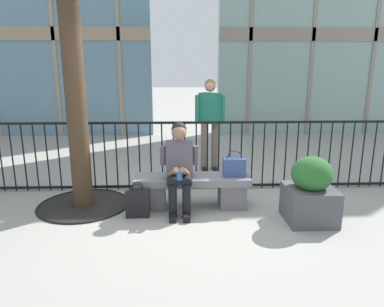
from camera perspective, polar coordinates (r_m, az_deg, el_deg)
ground_plane at (r=5.03m, az=0.04°, el=-8.60°), size 60.00×60.00×0.00m
stone_bench at (r=4.93m, az=0.04°, el=-5.69°), size 1.60×0.44×0.45m
seated_person_with_phone at (r=4.69m, az=-2.07°, el=-1.87°), size 0.52×0.66×1.21m
handbag_on_bench at (r=4.88m, az=6.87°, el=-2.14°), size 0.30×0.17×0.37m
shopping_bag at (r=4.69m, az=-8.84°, el=-7.95°), size 0.31×0.12×0.47m
bystander_at_railing at (r=6.60m, az=2.91°, el=5.83°), size 0.55×0.39×1.71m
plaza_railing at (r=5.57m, az=-0.24°, el=-0.29°), size 8.48×0.04×1.10m
planter at (r=4.69m, az=18.69°, el=-5.93°), size 0.60×0.60×0.85m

